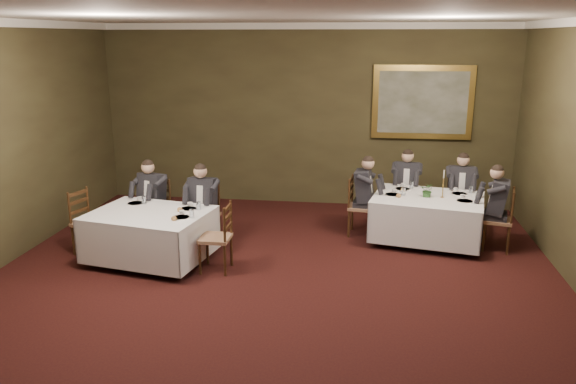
% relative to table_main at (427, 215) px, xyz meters
% --- Properties ---
extents(ground, '(10.00, 10.00, 0.00)m').
position_rel_table_main_xyz_m(ground, '(-2.23, -3.01, -0.45)').
color(ground, black).
rests_on(ground, ground).
extents(ceiling, '(8.00, 10.00, 0.10)m').
position_rel_table_main_xyz_m(ceiling, '(-2.23, -3.01, 3.05)').
color(ceiling, silver).
rests_on(ceiling, back_wall).
extents(back_wall, '(8.00, 0.10, 3.50)m').
position_rel_table_main_xyz_m(back_wall, '(-2.23, 1.99, 1.30)').
color(back_wall, '#342D1A').
rests_on(back_wall, ground).
extents(crown_molding, '(8.00, 10.00, 0.12)m').
position_rel_table_main_xyz_m(crown_molding, '(-2.23, -3.01, 2.99)').
color(crown_molding, white).
rests_on(crown_molding, back_wall).
extents(table_main, '(1.94, 1.62, 0.67)m').
position_rel_table_main_xyz_m(table_main, '(0.00, 0.00, 0.00)').
color(table_main, black).
rests_on(table_main, ground).
extents(table_second, '(1.90, 1.58, 0.67)m').
position_rel_table_main_xyz_m(table_second, '(-4.14, -1.42, -0.00)').
color(table_second, black).
rests_on(table_second, ground).
extents(chair_main_backleft, '(0.49, 0.47, 1.00)m').
position_rel_table_main_xyz_m(chair_main_backleft, '(-0.28, 0.96, -0.17)').
color(chair_main_backleft, '#8B6446').
rests_on(chair_main_backleft, ground).
extents(diner_main_backleft, '(0.45, 0.52, 1.35)m').
position_rel_table_main_xyz_m(diner_main_backleft, '(-0.29, 0.95, 0.06)').
color(diner_main_backleft, black).
rests_on(diner_main_backleft, chair_main_backleft).
extents(chair_main_backright, '(0.46, 0.44, 1.00)m').
position_rel_table_main_xyz_m(chair_main_backright, '(0.62, 0.78, -0.17)').
color(chair_main_backright, '#8B6446').
rests_on(chair_main_backright, ground).
extents(diner_main_backright, '(0.44, 0.50, 1.35)m').
position_rel_table_main_xyz_m(diner_main_backright, '(0.62, 0.77, 0.06)').
color(diner_main_backright, black).
rests_on(diner_main_backright, chair_main_backright).
extents(chair_main_endleft, '(0.47, 0.49, 1.00)m').
position_rel_table_main_xyz_m(chair_main_endleft, '(-1.07, 0.21, -0.17)').
color(chair_main_endleft, '#8B6446').
rests_on(chair_main_endleft, ground).
extents(diner_main_endleft, '(0.52, 0.45, 1.35)m').
position_rel_table_main_xyz_m(diner_main_endleft, '(-1.06, 0.21, 0.06)').
color(diner_main_endleft, black).
rests_on(diner_main_endleft, chair_main_endleft).
extents(chair_main_endright, '(0.51, 0.53, 1.00)m').
position_rel_table_main_xyz_m(chair_main_endright, '(1.07, -0.21, -0.17)').
color(chair_main_endright, '#8B6446').
rests_on(chair_main_endright, ground).
extents(diner_main_endright, '(0.56, 0.50, 1.35)m').
position_rel_table_main_xyz_m(diner_main_endright, '(1.06, -0.21, 0.06)').
color(diner_main_endright, black).
rests_on(diner_main_endright, chair_main_endright).
extents(chair_sec_backleft, '(0.55, 0.54, 1.00)m').
position_rel_table_main_xyz_m(chair_sec_backleft, '(-4.43, -0.48, -0.17)').
color(chair_sec_backleft, '#8B6446').
rests_on(chair_sec_backleft, ground).
extents(diner_sec_backleft, '(0.53, 0.58, 1.35)m').
position_rel_table_main_xyz_m(diner_sec_backleft, '(-4.44, -0.49, 0.06)').
color(diner_sec_backleft, black).
rests_on(diner_sec_backleft, chair_sec_backleft).
extents(chair_sec_backright, '(0.47, 0.45, 1.00)m').
position_rel_table_main_xyz_m(chair_sec_backright, '(-3.54, -0.64, -0.17)').
color(chair_sec_backright, '#8B6446').
rests_on(chair_sec_backright, ground).
extents(diner_sec_backright, '(0.44, 0.51, 1.35)m').
position_rel_table_main_xyz_m(diner_sec_backright, '(-3.54, -0.66, 0.06)').
color(diner_sec_backright, black).
rests_on(diner_sec_backright, chair_sec_backright).
extents(chair_sec_endright, '(0.42, 0.44, 1.00)m').
position_rel_table_main_xyz_m(chair_sec_endright, '(-3.09, -1.61, -0.17)').
color(chair_sec_endright, '#8B6446').
rests_on(chair_sec_endright, ground).
extents(chair_sec_endleft, '(0.53, 0.54, 1.00)m').
position_rel_table_main_xyz_m(chair_sec_endleft, '(-5.20, -1.22, -0.17)').
color(chair_sec_endleft, '#8B6446').
rests_on(chair_sec_endleft, ground).
extents(centerpiece, '(0.28, 0.27, 0.25)m').
position_rel_table_main_xyz_m(centerpiece, '(-0.02, -0.02, 0.44)').
color(centerpiece, '#2D5926').
rests_on(centerpiece, table_main).
extents(candlestick, '(0.07, 0.07, 0.47)m').
position_rel_table_main_xyz_m(candlestick, '(0.22, -0.01, 0.49)').
color(candlestick, '#BF8E3A').
rests_on(candlestick, table_main).
extents(place_setting_table_main, '(0.33, 0.31, 0.14)m').
position_rel_table_main_xyz_m(place_setting_table_main, '(-0.33, 0.47, 0.35)').
color(place_setting_table_main, white).
rests_on(place_setting_table_main, table_main).
extents(place_setting_table_second, '(0.33, 0.31, 0.14)m').
position_rel_table_main_xyz_m(place_setting_table_second, '(-4.48, -0.96, 0.35)').
color(place_setting_table_second, white).
rests_on(place_setting_table_second, table_second).
extents(painting, '(1.86, 0.09, 1.37)m').
position_rel_table_main_xyz_m(painting, '(0.00, 1.93, 1.61)').
color(painting, gold).
rests_on(painting, back_wall).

